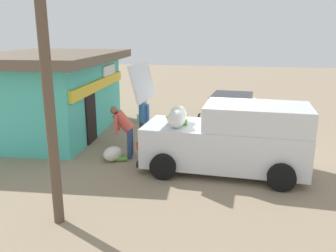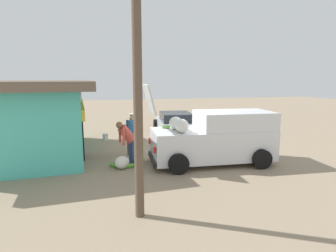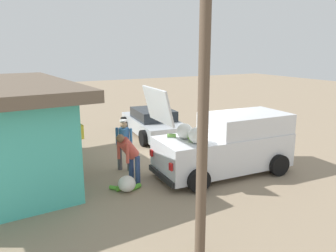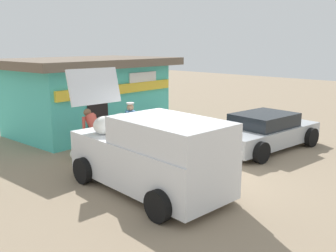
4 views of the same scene
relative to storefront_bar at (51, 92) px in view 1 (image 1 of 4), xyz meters
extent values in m
plane|color=gray|center=(-1.02, -6.37, -1.54)|extent=(60.00, 60.00, 0.00)
cube|color=#4CC6B7|center=(0.00, 0.01, -0.21)|extent=(6.14, 4.13, 2.66)
cube|color=yellow|center=(0.15, -1.88, 0.32)|extent=(5.56, 0.57, 0.36)
cube|color=black|center=(-0.90, -1.93, -0.54)|extent=(0.90, 0.13, 2.00)
cube|color=white|center=(1.44, -1.75, 0.59)|extent=(1.50, 0.18, 0.60)
cube|color=brown|center=(0.00, 0.01, 1.27)|extent=(7.14, 5.13, 0.31)
cube|color=silver|center=(-2.66, -6.54, -0.82)|extent=(1.92, 4.36, 1.07)
cube|color=silver|center=(-2.69, -7.35, 0.03)|extent=(1.78, 2.73, 0.63)
cube|color=black|center=(-2.74, -8.63, -0.01)|extent=(1.49, 0.14, 0.48)
cube|color=silver|center=(-2.57, -4.26, 0.83)|extent=(1.59, 0.36, 0.99)
ellipsoid|color=silver|center=(-3.03, -5.29, -0.05)|extent=(0.56, 0.47, 0.47)
ellipsoid|color=silver|center=(-2.43, -5.23, -0.06)|extent=(0.56, 0.47, 0.47)
cylinder|color=#68A543|center=(-2.11, -4.95, -0.23)|extent=(0.23, 0.29, 0.11)
cylinder|color=#71AE36|center=(-2.78, -5.26, -0.21)|extent=(0.31, 0.21, 0.15)
cylinder|color=#5CB13B|center=(-2.71, -5.39, -0.21)|extent=(0.17, 0.28, 0.16)
cube|color=black|center=(-2.57, -4.35, -1.28)|extent=(1.67, 0.14, 0.16)
cube|color=red|center=(-3.26, -4.31, -0.77)|extent=(0.14, 0.07, 0.20)
cube|color=red|center=(-1.89, -4.36, -0.77)|extent=(0.14, 0.07, 0.20)
cylinder|color=black|center=(-3.66, -7.96, -1.21)|extent=(0.25, 0.68, 0.68)
cylinder|color=black|center=(-1.76, -8.03, -1.21)|extent=(0.25, 0.68, 0.68)
cylinder|color=black|center=(-3.55, -5.04, -1.21)|extent=(0.25, 0.68, 0.68)
cylinder|color=black|center=(-1.65, -5.11, -1.21)|extent=(0.25, 0.68, 0.68)
cube|color=#B2B7BC|center=(2.67, -6.58, -1.07)|extent=(4.40, 2.15, 0.58)
cube|color=#1E2328|center=(2.67, -6.58, -0.55)|extent=(2.17, 1.75, 0.45)
cylinder|color=black|center=(4.03, -7.66, -1.21)|extent=(0.68, 0.28, 0.67)
cylinder|color=black|center=(4.20, -5.73, -1.21)|extent=(0.68, 0.28, 0.67)
cylinder|color=black|center=(1.14, -7.42, -1.21)|extent=(0.68, 0.28, 0.67)
cylinder|color=black|center=(1.31, -5.49, -1.21)|extent=(0.68, 0.28, 0.67)
cylinder|color=#4C4C51|center=(-1.06, -3.96, -1.13)|extent=(0.15, 0.15, 0.83)
cylinder|color=#4C4C51|center=(-0.83, -3.70, -1.13)|extent=(0.15, 0.15, 0.83)
cylinder|color=#3872B2|center=(-0.95, -3.83, -0.42)|extent=(0.48, 0.48, 0.59)
sphere|color=tan|center=(-0.95, -3.83, -0.01)|extent=(0.22, 0.22, 0.22)
cylinder|color=silver|center=(-0.95, -3.83, 0.12)|extent=(0.25, 0.25, 0.05)
cylinder|color=#3872B2|center=(-1.11, -4.01, -0.40)|extent=(0.09, 0.09, 0.56)
cylinder|color=#3872B2|center=(-0.79, -3.65, -0.40)|extent=(0.09, 0.09, 0.56)
cylinder|color=navy|center=(-2.27, -3.74, -1.11)|extent=(0.15, 0.15, 0.87)
cylinder|color=navy|center=(-1.94, -3.67, -1.11)|extent=(0.15, 0.15, 0.87)
cylinder|color=#CC4C3F|center=(-2.14, -3.52, -0.43)|extent=(0.46, 0.70, 0.70)
sphere|color=brown|center=(-2.20, -3.27, -0.09)|extent=(0.24, 0.24, 0.24)
cylinder|color=#CC4C3F|center=(-2.42, -3.38, -0.48)|extent=(0.09, 0.09, 0.59)
cylinder|color=#CC4C3F|center=(-1.95, -3.29, -0.48)|extent=(0.09, 0.09, 0.59)
ellipsoid|color=silver|center=(-2.53, -3.30, -1.33)|extent=(0.76, 0.66, 0.42)
cylinder|color=#50A630|center=(-2.33, -3.01, -1.49)|extent=(0.33, 0.30, 0.12)
cylinder|color=#56B531|center=(-2.54, -3.57, -1.48)|extent=(0.25, 0.35, 0.13)
cylinder|color=#57A62F|center=(-2.44, -3.15, -1.47)|extent=(0.19, 0.29, 0.16)
cylinder|color=silver|center=(2.12, -2.79, -1.38)|extent=(0.27, 0.27, 0.33)
cylinder|color=brown|center=(-6.05, -3.46, 0.83)|extent=(0.20, 0.20, 4.75)
camera|label=1|loc=(-11.78, -6.87, 2.12)|focal=37.43mm
camera|label=2|loc=(-11.91, -2.74, 1.52)|focal=29.90mm
camera|label=3|loc=(-10.87, -0.23, 2.42)|focal=35.87mm
camera|label=4|loc=(-8.43, -12.98, 1.97)|focal=39.66mm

